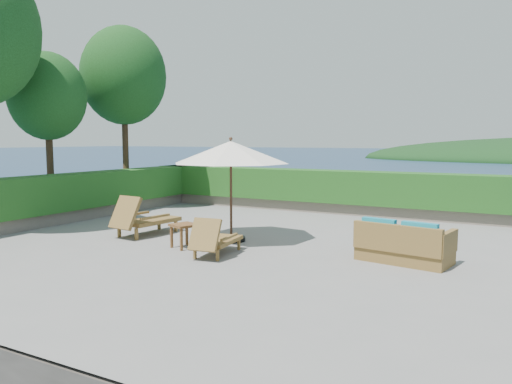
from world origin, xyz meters
The scene contains 14 objects.
ground centered at (0.00, 0.00, 0.00)m, with size 12.00×12.00×0.00m, color gray.
foundation centered at (0.00, 0.00, -1.55)m, with size 12.00×12.00×3.00m, color #5C5349.
ocean centered at (0.00, 0.00, -3.00)m, with size 600.00×600.00×0.00m, color #172949.
planter_wall_far centered at (0.00, 5.60, 0.18)m, with size 12.00×0.60×0.36m, color gray.
planter_wall_left centered at (-5.60, 0.00, 0.18)m, with size 0.60×12.00×0.36m, color gray.
hedge_far centered at (0.00, 5.60, 0.85)m, with size 12.40×0.90×1.00m, color #1C4614.
hedge_left centered at (-5.60, 0.00, 0.85)m, with size 0.90×12.40×1.00m, color #1C4614.
tree_mid centered at (-6.40, 0.50, 3.55)m, with size 2.20×2.20×4.83m.
tree_far centered at (-6.00, 3.20, 4.40)m, with size 2.80×2.80×6.03m.
patio_umbrella centered at (-0.04, 0.24, 2.01)m, with size 3.31×3.31×2.38m.
lounge_left centered at (-2.26, -0.22, 0.42)m, with size 0.91×1.81×1.00m.
lounge_right centered at (0.43, -1.16, 0.34)m, with size 0.76×1.47×0.81m.
side_table centered at (-0.54, -0.88, 0.43)m, with size 0.63×0.63×0.53m.
wicker_loveseat centered at (3.87, 0.09, 0.33)m, with size 1.83×1.14×0.84m.
Camera 1 is at (5.88, -9.38, 2.32)m, focal length 35.00 mm.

